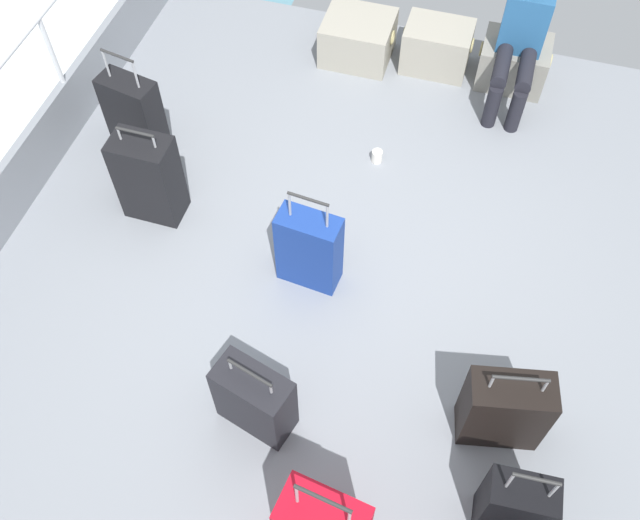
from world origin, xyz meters
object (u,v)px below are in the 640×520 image
object	(u,v)px
cargo_crate_1	(437,47)
paper_cup	(377,156)
suitcase_0	(309,249)
suitcase_5	(515,506)
suitcase_3	(149,178)
passenger_seated	(521,38)
suitcase_6	(255,399)
suitcase_1	(135,118)
cargo_crate_0	(358,38)
cargo_crate_2	(513,62)
suitcase_4	(504,409)

from	to	relation	value
cargo_crate_1	paper_cup	bearing A→B (deg)	-99.96
suitcase_0	suitcase_5	xyz separation A→B (m)	(1.47, -1.23, -0.03)
suitcase_0	suitcase_3	bearing A→B (deg)	168.81
suitcase_5	passenger_seated	bearing A→B (deg)	97.73
suitcase_3	suitcase_6	size ratio (longest dim) A/B	1.27
paper_cup	cargo_crate_1	bearing A→B (deg)	80.04
suitcase_0	suitcase_5	world-z (taller)	suitcase_0
suitcase_0	suitcase_1	world-z (taller)	suitcase_1
suitcase_6	cargo_crate_0	bearing A→B (deg)	94.45
cargo_crate_1	suitcase_6	world-z (taller)	suitcase_6
suitcase_1	cargo_crate_2	bearing A→B (deg)	31.88
passenger_seated	suitcase_1	distance (m)	2.91
suitcase_3	paper_cup	bearing A→B (deg)	32.59
cargo_crate_0	cargo_crate_1	xyz separation A→B (m)	(0.65, 0.06, 0.01)
suitcase_1	suitcase_4	world-z (taller)	suitcase_1
suitcase_5	suitcase_6	distance (m)	1.49
suitcase_3	paper_cup	distance (m)	1.68
suitcase_5	suitcase_6	xyz separation A→B (m)	(-1.48, 0.18, -0.01)
cargo_crate_1	suitcase_3	world-z (taller)	suitcase_3
cargo_crate_2	suitcase_1	distance (m)	3.00
suitcase_1	suitcase_3	world-z (taller)	suitcase_1
cargo_crate_0	suitcase_4	distance (m)	3.37
cargo_crate_1	paper_cup	size ratio (longest dim) A/B	5.69
suitcase_5	paper_cup	xyz separation A→B (m)	(-1.29, 2.36, -0.23)
suitcase_0	suitcase_5	bearing A→B (deg)	-39.77
passenger_seated	suitcase_4	bearing A→B (deg)	-83.42
suitcase_5	paper_cup	bearing A→B (deg)	118.66
cargo_crate_2	paper_cup	world-z (taller)	cargo_crate_2
suitcase_1	suitcase_4	size ratio (longest dim) A/B	1.33
suitcase_1	suitcase_4	xyz separation A→B (m)	(2.87, -1.44, -0.06)
cargo_crate_1	suitcase_3	distance (m)	2.62
cargo_crate_2	cargo_crate_1	bearing A→B (deg)	-179.58
cargo_crate_1	suitcase_0	xyz separation A→B (m)	(-0.39, -2.30, 0.11)
cargo_crate_2	paper_cup	size ratio (longest dim) A/B	5.64
cargo_crate_2	suitcase_6	distance (m)	3.50
cargo_crate_2	suitcase_6	world-z (taller)	suitcase_6
suitcase_5	suitcase_0	bearing A→B (deg)	140.23
cargo_crate_0	passenger_seated	xyz separation A→B (m)	(1.28, -0.11, 0.37)
suitcase_5	cargo_crate_0	bearing A→B (deg)	116.53
cargo_crate_2	suitcase_5	distance (m)	3.56
passenger_seated	suitcase_5	xyz separation A→B (m)	(0.46, -3.35, -0.28)
cargo_crate_0	suitcase_3	world-z (taller)	suitcase_3
suitcase_1	suitcase_3	xyz separation A→B (m)	(0.32, -0.49, -0.01)
suitcase_1	paper_cup	size ratio (longest dim) A/B	9.22
passenger_seated	suitcase_0	bearing A→B (deg)	-115.53
passenger_seated	paper_cup	world-z (taller)	passenger_seated
passenger_seated	paper_cup	distance (m)	1.39
passenger_seated	suitcase_5	bearing A→B (deg)	-82.27
cargo_crate_1	cargo_crate_2	world-z (taller)	cargo_crate_1
cargo_crate_2	passenger_seated	distance (m)	0.41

